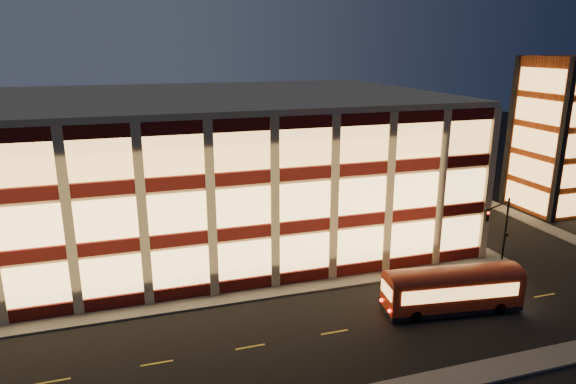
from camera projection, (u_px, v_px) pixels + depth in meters
name	position (u px, v px, depth m)	size (l,w,h in m)	color
ground	(257.00, 301.00, 39.85)	(200.00, 200.00, 0.00)	black
sidewalk_office_south	(217.00, 300.00, 39.88)	(54.00, 2.00, 0.15)	#514F4C
sidewalk_office_east	(407.00, 209.00, 62.07)	(2.00, 30.00, 0.15)	#514F4C
sidewalk_tower_west	(483.00, 201.00, 65.26)	(2.00, 30.00, 0.15)	#514F4C
office_building	(188.00, 166.00, 52.51)	(50.45, 30.45, 14.50)	tan
stair_tower	(562.00, 135.00, 59.90)	(8.60, 8.60, 18.00)	#8C3814
traffic_signal_far	(499.00, 222.00, 45.36)	(3.79, 1.87, 6.00)	black
trolley_bus	(453.00, 287.00, 37.87)	(10.47, 3.86, 3.47)	maroon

